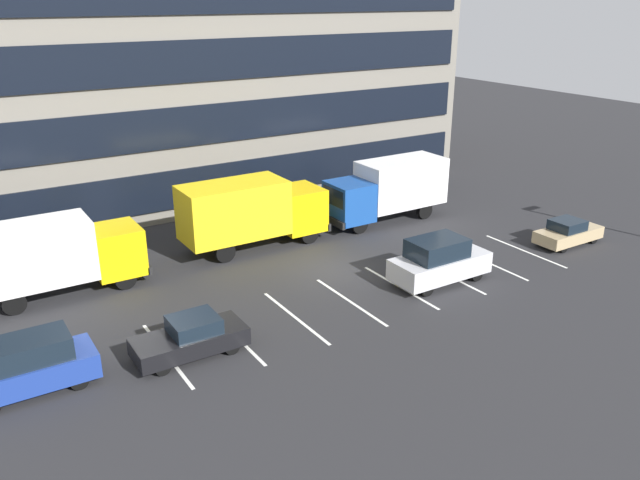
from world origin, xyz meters
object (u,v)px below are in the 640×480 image
(box_truck_yellow_all, at_px, (251,210))
(sedan_tan, at_px, (568,232))
(box_truck_blue, at_px, (388,188))
(suv_silver, at_px, (439,261))
(suv_navy, at_px, (31,365))
(sedan_black, at_px, (191,338))
(box_truck_yellow, at_px, (53,254))

(box_truck_yellow_all, bearing_deg, sedan_tan, -30.63)
(box_truck_blue, relative_size, suv_silver, 1.59)
(suv_navy, bearing_deg, box_truck_yellow_all, 32.80)
(sedan_black, bearing_deg, sedan_tan, -0.04)
(box_truck_yellow_all, height_order, sedan_tan, box_truck_yellow_all)
(box_truck_yellow_all, height_order, box_truck_blue, box_truck_yellow_all)
(sedan_black, bearing_deg, suv_silver, 0.17)
(box_truck_yellow, distance_m, sedan_black, 8.77)
(box_truck_yellow_all, relative_size, sedan_black, 1.88)
(sedan_black, height_order, sedan_tan, sedan_black)
(box_truck_yellow, distance_m, box_truck_blue, 18.85)
(box_truck_yellow_all, xyz_separation_m, suv_navy, (-12.31, -7.93, -1.12))
(sedan_black, bearing_deg, box_truck_yellow, 111.07)
(sedan_black, bearing_deg, suv_navy, 172.54)
(box_truck_blue, bearing_deg, sedan_black, -151.92)
(box_truck_yellow_all, height_order, suv_silver, box_truck_yellow_all)
(sedan_tan, bearing_deg, box_truck_yellow, 161.76)
(box_truck_blue, xyz_separation_m, sedan_tan, (5.78, -8.41, -1.33))
(sedan_black, relative_size, sedan_tan, 1.08)
(suv_silver, height_order, suv_navy, suv_silver)
(box_truck_blue, xyz_separation_m, suv_silver, (-3.44, -8.35, -0.94))
(box_truck_yellow, relative_size, suv_navy, 1.74)
(box_truck_yellow_all, distance_m, sedan_black, 11.13)
(sedan_black, distance_m, sedan_tan, 21.51)
(sedan_black, height_order, suv_silver, suv_silver)
(box_truck_yellow_all, xyz_separation_m, suv_silver, (5.41, -8.61, -1.02))
(sedan_black, bearing_deg, box_truck_blue, 28.08)
(box_truck_blue, distance_m, sedan_tan, 10.29)
(box_truck_yellow, xyz_separation_m, box_truck_blue, (18.85, 0.29, 0.03))
(sedan_tan, bearing_deg, suv_navy, 178.46)
(sedan_black, height_order, suv_navy, suv_navy)
(box_truck_yellow, bearing_deg, box_truck_blue, 0.88)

